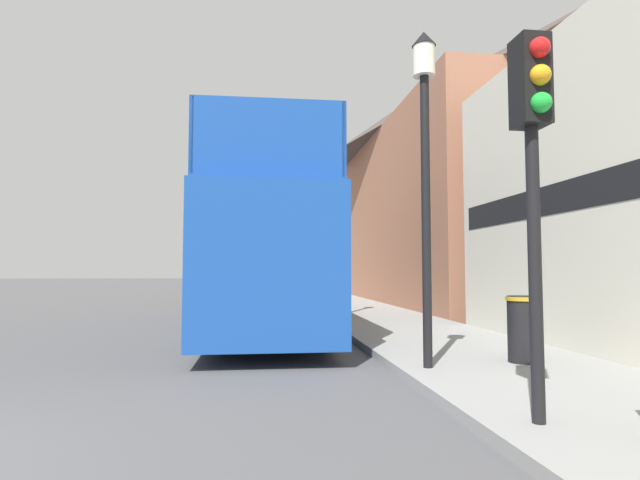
{
  "coord_description": "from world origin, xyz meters",
  "views": [
    {
      "loc": [
        3.44,
        -3.74,
        1.51
      ],
      "look_at": [
        5.17,
        9.68,
        2.34
      ],
      "focal_mm": 28.0,
      "sensor_mm": 36.0,
      "label": 1
    }
  ],
  "objects_px": {
    "lamp_post_nearest": "(425,134)",
    "tour_bus": "(266,255)",
    "lamp_post_second": "(340,213)",
    "litter_bin": "(523,327)",
    "traffic_signal": "(533,136)",
    "parked_car_ahead_of_bus": "(277,290)"
  },
  "relations": [
    {
      "from": "parked_car_ahead_of_bus",
      "to": "lamp_post_nearest",
      "type": "height_order",
      "value": "lamp_post_nearest"
    },
    {
      "from": "lamp_post_nearest",
      "to": "lamp_post_second",
      "type": "relative_size",
      "value": 1.07
    },
    {
      "from": "litter_bin",
      "to": "lamp_post_second",
      "type": "bearing_deg",
      "value": 99.7
    },
    {
      "from": "lamp_post_nearest",
      "to": "tour_bus",
      "type": "bearing_deg",
      "value": 111.15
    },
    {
      "from": "traffic_signal",
      "to": "lamp_post_second",
      "type": "relative_size",
      "value": 0.78
    },
    {
      "from": "lamp_post_nearest",
      "to": "litter_bin",
      "type": "height_order",
      "value": "lamp_post_nearest"
    },
    {
      "from": "tour_bus",
      "to": "lamp_post_second",
      "type": "distance_m",
      "value": 3.86
    },
    {
      "from": "traffic_signal",
      "to": "litter_bin",
      "type": "xyz_separation_m",
      "value": [
        1.44,
        2.83,
        -2.09
      ]
    },
    {
      "from": "traffic_signal",
      "to": "lamp_post_second",
      "type": "height_order",
      "value": "lamp_post_second"
    },
    {
      "from": "traffic_signal",
      "to": "lamp_post_nearest",
      "type": "height_order",
      "value": "lamp_post_nearest"
    },
    {
      "from": "parked_car_ahead_of_bus",
      "to": "lamp_post_nearest",
      "type": "distance_m",
      "value": 13.86
    },
    {
      "from": "tour_bus",
      "to": "lamp_post_nearest",
      "type": "bearing_deg",
      "value": -68.18
    },
    {
      "from": "lamp_post_second",
      "to": "litter_bin",
      "type": "distance_m",
      "value": 8.69
    },
    {
      "from": "litter_bin",
      "to": "lamp_post_nearest",
      "type": "bearing_deg",
      "value": -172.49
    },
    {
      "from": "lamp_post_second",
      "to": "parked_car_ahead_of_bus",
      "type": "bearing_deg",
      "value": 108.65
    },
    {
      "from": "lamp_post_nearest",
      "to": "litter_bin",
      "type": "distance_m",
      "value": 3.23
    },
    {
      "from": "lamp_post_second",
      "to": "tour_bus",
      "type": "bearing_deg",
      "value": -130.44
    },
    {
      "from": "lamp_post_second",
      "to": "litter_bin",
      "type": "height_order",
      "value": "lamp_post_second"
    },
    {
      "from": "parked_car_ahead_of_bus",
      "to": "litter_bin",
      "type": "relative_size",
      "value": 4.59
    },
    {
      "from": "traffic_signal",
      "to": "litter_bin",
      "type": "bearing_deg",
      "value": 63.0
    },
    {
      "from": "lamp_post_second",
      "to": "traffic_signal",
      "type": "bearing_deg",
      "value": -90.24
    },
    {
      "from": "traffic_signal",
      "to": "lamp_post_second",
      "type": "xyz_separation_m",
      "value": [
        0.05,
        10.99,
        0.55
      ]
    }
  ]
}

